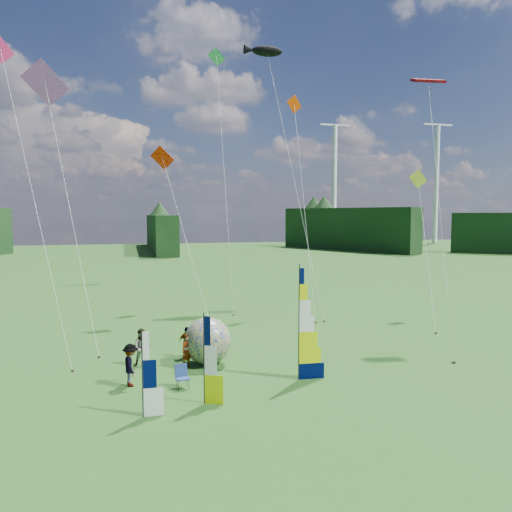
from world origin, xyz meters
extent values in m
plane|color=#337A26|center=(0.00, 0.00, 0.00)|extent=(220.00, 220.00, 0.00)
sphere|color=navy|center=(-2.88, 6.23, 1.16)|extent=(2.94, 2.94, 2.32)
imported|color=#66594C|center=(-3.97, 5.81, 0.82)|extent=(0.72, 0.67, 1.65)
imported|color=#66594C|center=(-6.02, 6.70, 0.91)|extent=(0.92, 0.50, 1.83)
imported|color=#66594C|center=(-6.59, 3.90, 0.92)|extent=(0.59, 1.23, 1.84)
imported|color=#66594C|center=(-3.74, 7.60, 0.80)|extent=(1.00, 0.80, 1.60)
camera|label=1|loc=(-6.60, -17.72, 7.38)|focal=35.00mm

